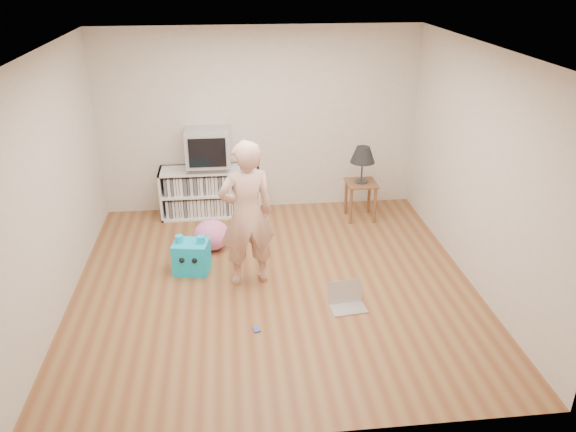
% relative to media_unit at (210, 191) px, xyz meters
% --- Properties ---
extents(ground, '(4.50, 4.50, 0.00)m').
position_rel_media_unit_xyz_m(ground, '(0.74, -2.04, -0.35)').
color(ground, brown).
rests_on(ground, ground).
extents(walls, '(4.52, 4.52, 2.60)m').
position_rel_media_unit_xyz_m(walls, '(0.74, -2.04, 0.95)').
color(walls, silver).
rests_on(walls, ground).
extents(ceiling, '(4.50, 4.50, 0.01)m').
position_rel_media_unit_xyz_m(ceiling, '(0.74, -2.04, 2.25)').
color(ceiling, white).
rests_on(ceiling, walls).
extents(media_unit, '(1.40, 0.45, 0.70)m').
position_rel_media_unit_xyz_m(media_unit, '(0.00, 0.00, 0.00)').
color(media_unit, white).
rests_on(media_unit, ground).
extents(dvd_deck, '(0.45, 0.35, 0.07)m').
position_rel_media_unit_xyz_m(dvd_deck, '(-0.00, -0.02, 0.39)').
color(dvd_deck, gray).
rests_on(dvd_deck, media_unit).
extents(crt_tv, '(0.60, 0.53, 0.50)m').
position_rel_media_unit_xyz_m(crt_tv, '(-0.00, -0.02, 0.67)').
color(crt_tv, '#9D9DA2').
rests_on(crt_tv, dvd_deck).
extents(side_table, '(0.42, 0.42, 0.55)m').
position_rel_media_unit_xyz_m(side_table, '(2.11, -0.39, 0.07)').
color(side_table, brown).
rests_on(side_table, ground).
extents(table_lamp, '(0.34, 0.34, 0.52)m').
position_rel_media_unit_xyz_m(table_lamp, '(2.11, -0.39, 0.59)').
color(table_lamp, '#333333').
rests_on(table_lamp, side_table).
extents(person, '(0.68, 0.52, 1.69)m').
position_rel_media_unit_xyz_m(person, '(0.45, -1.94, 0.50)').
color(person, '#DDAB97').
rests_on(person, ground).
extents(laptop, '(0.40, 0.34, 0.26)m').
position_rel_media_unit_xyz_m(laptop, '(1.47, -2.56, -0.28)').
color(laptop, silver).
rests_on(laptop, ground).
extents(playing_cards, '(0.08, 0.10, 0.02)m').
position_rel_media_unit_xyz_m(playing_cards, '(0.48, -2.89, -0.34)').
color(playing_cards, '#435DB4').
rests_on(playing_cards, ground).
extents(plush_blue, '(0.45, 0.40, 0.47)m').
position_rel_media_unit_xyz_m(plush_blue, '(-0.21, -1.64, -0.15)').
color(plush_blue, '#0CBEFF').
rests_on(plush_blue, ground).
extents(plush_pink, '(0.52, 0.52, 0.39)m').
position_rel_media_unit_xyz_m(plush_pink, '(0.02, -1.09, -0.16)').
color(plush_pink, pink).
rests_on(plush_pink, ground).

